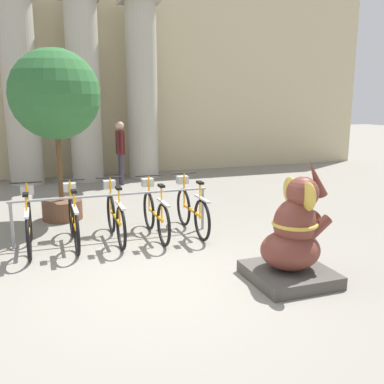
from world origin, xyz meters
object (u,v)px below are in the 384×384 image
Objects in this scene: bicycle_1 at (74,220)px; elephant_statue at (293,241)px; bicycle_0 at (29,224)px; bicycle_4 at (192,209)px; potted_tree at (55,100)px; person_pedestrian at (120,147)px; bicycle_2 at (115,216)px; bicycle_3 at (155,213)px.

elephant_statue reaches higher than bicycle_1.
elephant_statue is at bearing -43.42° from bicycle_1.
bicycle_0 is at bearing 143.18° from elephant_statue.
bicycle_4 is 3.27m from potted_tree.
potted_tree reaches higher than person_pedestrian.
person_pedestrian reaches higher than bicycle_2.
bicycle_0 is 2.01m from bicycle_3.
potted_tree is at bearing 130.25° from bicycle_3.
bicycle_3 is 0.95× the size of person_pedestrian.
bicycle_1 is 0.51× the size of potted_tree.
elephant_statue is (1.19, -2.37, 0.12)m from bicycle_3.
bicycle_1 is 2.01m from bicycle_4.
person_pedestrian is (1.66, 4.82, 0.64)m from bicycle_1.
bicycle_1 is 0.67m from bicycle_2.
elephant_statue is (3.20, -2.40, 0.12)m from bicycle_0.
person_pedestrian is at bearing 60.99° from potted_tree.
bicycle_3 is 4.90m from person_pedestrian.
bicycle_4 is 0.95× the size of person_pedestrian.
bicycle_4 is (2.01, 0.01, 0.00)m from bicycle_1.
bicycle_2 is 1.34m from bicycle_4.
person_pedestrian is at bearing 78.38° from bicycle_2.
bicycle_0 is 0.67m from bicycle_1.
bicycle_1 is at bearing 136.58° from elephant_statue.
bicycle_2 is at bearing 127.65° from elephant_statue.
bicycle_0 is 1.05× the size of elephant_statue.
bicycle_3 is 2.65m from elephant_statue.
elephant_statue is 7.29m from person_pedestrian.
bicycle_2 is 2.62m from potted_tree.
bicycle_1 and bicycle_3 have the same top height.
potted_tree is at bearing 122.84° from elephant_statue.
bicycle_0 and bicycle_1 have the same top height.
person_pedestrian reaches higher than bicycle_0.
elephant_statue reaches higher than bicycle_3.
potted_tree reaches higher than bicycle_0.
potted_tree is at bearing 93.09° from bicycle_1.
bicycle_2 is 3.05m from elephant_statue.
bicycle_1 is 1.05× the size of elephant_statue.
bicycle_1 is 3.49m from elephant_statue.
person_pedestrian is at bearing 64.19° from bicycle_0.
bicycle_1 is at bearing -108.99° from person_pedestrian.
bicycle_2 and bicycle_4 have the same top height.
bicycle_0 and bicycle_3 have the same top height.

